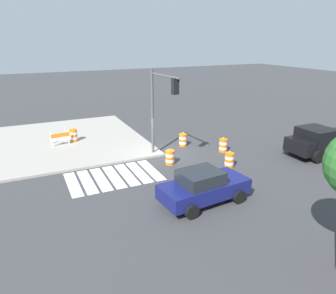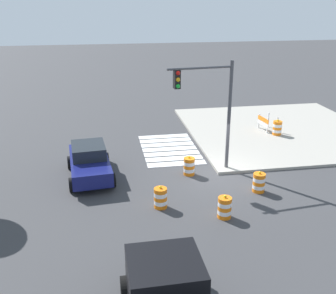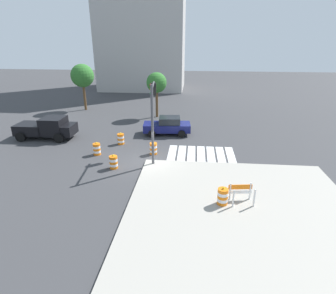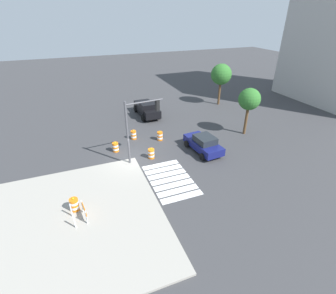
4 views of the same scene
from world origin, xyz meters
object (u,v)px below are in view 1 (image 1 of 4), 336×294
Objects in this scene: sports_car at (203,186)px; traffic_barrel_crosswalk_end at (229,160)px; traffic_barrel_on_sidewalk at (74,135)px; traffic_barrel_near_corner at (183,140)px; traffic_barrel_median_far at (170,157)px; traffic_light_pole at (161,99)px; pickup_truck at (321,141)px; construction_barricade at (60,137)px; traffic_barrel_median_near at (223,145)px.

sports_car is 4.76m from traffic_barrel_crosswalk_end.
sports_car is 12.41m from traffic_barrel_on_sidewalk.
traffic_barrel_near_corner is at bearing -111.19° from sports_car.
traffic_barrel_median_far is 8.25m from traffic_barrel_on_sidewalk.
sports_car is 0.81× the size of traffic_light_pole.
sports_car is 4.98m from traffic_barrel_median_far.
pickup_truck reaches higher than traffic_barrel_median_far.
traffic_barrel_on_sidewalk is at bearing -157.70° from construction_barricade.
sports_car is 8.25m from traffic_barrel_near_corner.
traffic_barrel_median_far is 0.19× the size of traffic_light_pole.
traffic_barrel_crosswalk_end is at bearing 62.94° from traffic_barrel_median_near.
pickup_truck is 6.41m from traffic_barrel_median_near.
traffic_barrel_on_sidewalk is 0.19× the size of traffic_light_pole.
sports_car is 10.65m from pickup_truck.
pickup_truck is 5.07× the size of traffic_barrel_median_near.
pickup_truck is 9.26m from traffic_barrel_near_corner.
sports_car is at bearing 47.86° from traffic_barrel_median_near.
traffic_barrel_on_sidewalk is (7.74, -8.72, 0.15)m from traffic_barrel_crosswalk_end.
sports_car is at bearing 109.13° from traffic_barrel_on_sidewalk.
sports_car reaches higher than construction_barricade.
traffic_barrel_median_near is (-1.94, 2.24, 0.00)m from traffic_barrel_near_corner.
pickup_truck is 3.90× the size of construction_barricade.
construction_barricade is (1.00, 0.41, 0.12)m from traffic_barrel_on_sidewalk.
traffic_light_pole is (-0.46, -5.84, 3.10)m from sports_car.
sports_car is 4.36× the size of traffic_barrel_on_sidewalk.
pickup_truck reaches higher than construction_barricade.
traffic_barrel_crosswalk_end is 0.77× the size of construction_barricade.
traffic_barrel_median_near is 0.19× the size of traffic_light_pole.
traffic_barrel_on_sidewalk reaches higher than traffic_barrel_median_far.
pickup_truck reaches higher than traffic_barrel_near_corner.
traffic_light_pole reaches higher than traffic_barrel_median_near.
construction_barricade is at bearing -48.36° from traffic_barrel_median_far.
pickup_truck is at bearing 146.66° from traffic_barrel_on_sidewalk.
traffic_barrel_near_corner is 1.00× the size of traffic_barrel_crosswalk_end.
pickup_truck is 17.34m from traffic_barrel_on_sidewalk.
traffic_barrel_near_corner is 2.97m from traffic_barrel_median_near.
traffic_barrel_crosswalk_end is at bearing 136.43° from construction_barricade.
traffic_barrel_crosswalk_end is at bearing 98.46° from traffic_barrel_near_corner.
traffic_light_pole is (4.46, -0.39, 3.46)m from traffic_barrel_median_near.
traffic_barrel_near_corner is 1.00× the size of traffic_barrel_on_sidewalk.
pickup_truck is 11.00m from traffic_light_pole.
construction_barricade reaches higher than traffic_barrel_median_far.
construction_barricade is (5.68, -6.39, 0.27)m from traffic_barrel_median_far.
traffic_light_pole reaches higher than construction_barricade.
traffic_barrel_crosswalk_end is 12.06m from construction_barricade.
traffic_barrel_median_far is (4.31, 0.51, 0.00)m from traffic_barrel_median_near.
traffic_barrel_crosswalk_end is 2.74m from traffic_barrel_median_near.
traffic_light_pole reaches higher than traffic_barrel_median_far.
traffic_light_pole is (-4.53, 5.89, 3.31)m from traffic_barrel_on_sidewalk.
traffic_light_pole is at bearing -80.40° from traffic_barrel_median_far.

